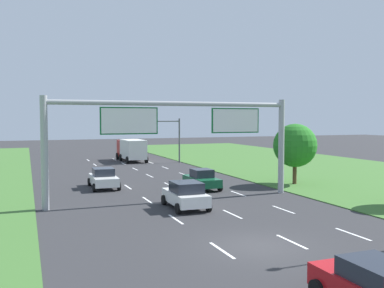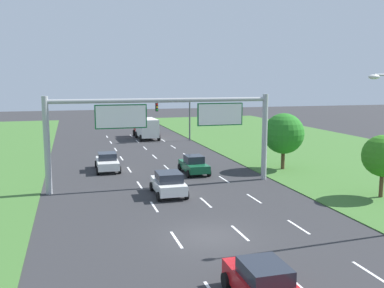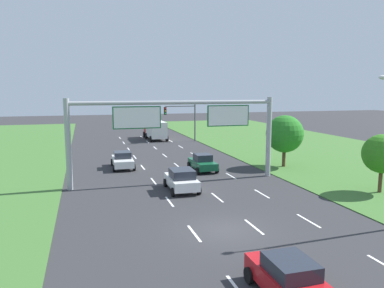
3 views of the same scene
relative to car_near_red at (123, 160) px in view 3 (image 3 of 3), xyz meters
name	(u,v)px [view 3 (image 3 of 3)]	position (x,y,z in m)	size (l,w,h in m)	color
ground_plane	(225,230)	(3.68, -18.27, -0.79)	(200.00, 200.00, 0.00)	#2D2D30
lane_dashes_inner_left	(154,181)	(1.93, -6.27, -0.78)	(0.14, 62.40, 0.01)	white
lane_dashes_inner_right	(194,179)	(5.43, -6.27, -0.78)	(0.14, 62.40, 0.01)	white
lane_dashes_slip	(231,176)	(8.93, -6.27, -0.78)	(0.14, 62.40, 0.01)	white
car_near_red	(123,160)	(0.00, 0.00, 0.00)	(2.17, 4.33, 1.60)	white
car_lead_silver	(203,163)	(7.17, -3.39, -0.02)	(2.06, 4.03, 1.59)	#145633
car_mid_lane	(290,279)	(3.45, -25.37, 0.00)	(2.07, 4.15, 1.57)	red
car_far_ahead	(182,180)	(3.46, -9.73, 0.06)	(2.23, 4.01, 1.68)	white
box_truck	(155,129)	(7.03, 20.36, 0.80)	(2.79, 7.24, 2.85)	#B21E19
sign_gantry	(178,123)	(3.86, -7.12, 4.12)	(17.24, 0.44, 7.00)	#9EA0A5
traffic_light_mast	(182,116)	(10.44, 16.57, 3.08)	(4.76, 0.49, 5.60)	#47494F
roadside_tree_near	(382,154)	(17.47, -14.49, 2.16)	(2.88, 2.88, 4.41)	#513823
roadside_tree_mid	(285,134)	(15.44, -4.04, 2.53)	(3.68, 3.68, 5.16)	#513823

